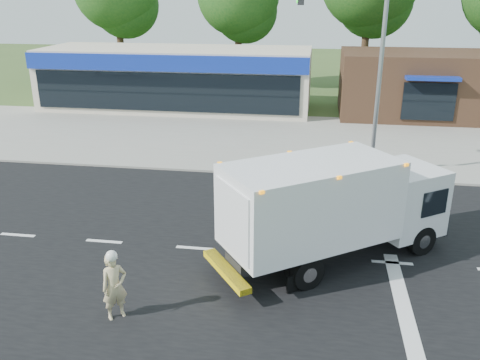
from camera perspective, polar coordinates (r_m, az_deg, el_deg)
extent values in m
plane|color=#385123|center=(15.73, 5.73, -8.45)|extent=(120.00, 120.00, 0.00)
cube|color=black|center=(15.72, 5.73, -8.43)|extent=(60.00, 14.00, 0.02)
cube|color=gray|center=(23.23, 6.92, 1.43)|extent=(60.00, 2.40, 0.12)
cube|color=gray|center=(28.79, 7.37, 5.06)|extent=(60.00, 9.00, 0.02)
cube|color=silver|center=(18.38, -23.67, -5.67)|extent=(1.20, 0.15, 0.01)
cube|color=silver|center=(17.02, -15.01, -6.67)|extent=(1.20, 0.15, 0.01)
cube|color=silver|center=(16.10, -5.08, -7.62)|extent=(1.20, 0.15, 0.01)
cube|color=silver|center=(15.72, 5.73, -8.39)|extent=(1.20, 0.15, 0.01)
cube|color=silver|center=(15.90, 16.72, -8.87)|extent=(1.20, 0.15, 0.01)
cube|color=silver|center=(13.38, 18.33, -15.11)|extent=(0.40, 7.00, 0.01)
cube|color=black|center=(14.91, 7.68, -7.28)|extent=(4.53, 3.61, 0.34)
cube|color=silver|center=(16.62, 17.74, -1.98)|extent=(2.80, 2.83, 2.04)
cube|color=black|center=(17.18, 20.04, -0.82)|extent=(1.19, 1.59, 0.88)
cube|color=white|center=(14.33, 7.93, -2.45)|extent=(5.32, 4.72, 2.29)
cube|color=silver|center=(13.21, -0.93, -4.53)|extent=(1.17, 1.62, 1.85)
cube|color=yellow|center=(13.83, -1.56, -10.15)|extent=(1.63, 2.10, 0.18)
cube|color=orange|center=(13.94, 8.16, 1.79)|extent=(5.18, 4.64, 0.08)
cylinder|color=black|center=(17.66, 15.45, -4.06)|extent=(0.93, 0.78, 0.93)
cylinder|color=black|center=(16.49, 19.68, -6.37)|extent=(0.93, 0.78, 0.93)
cylinder|color=black|center=(15.41, 3.49, -7.05)|extent=(0.93, 0.78, 0.93)
cylinder|color=black|center=(13.98, 7.54, -10.30)|extent=(0.93, 0.78, 0.93)
imported|color=tan|center=(12.91, -13.91, -11.54)|extent=(0.75, 0.73, 1.73)
sphere|color=white|center=(12.50, -14.24, -8.29)|extent=(0.28, 0.28, 0.28)
cube|color=beige|center=(35.53, -7.10, 11.29)|extent=(18.00, 6.00, 4.00)
cube|color=#102996|center=(32.44, -8.68, 12.84)|extent=(18.00, 0.30, 1.00)
cube|color=black|center=(32.72, -8.51, 9.72)|extent=(17.00, 0.12, 2.40)
cube|color=#382316|center=(34.83, 19.60, 10.09)|extent=(10.00, 6.00, 4.00)
cube|color=#102996|center=(31.69, 20.76, 10.69)|extent=(3.00, 1.20, 0.20)
cube|color=black|center=(31.97, 20.43, 8.24)|extent=(3.00, 0.12, 2.20)
cylinder|color=gray|center=(21.81, 15.33, 10.32)|extent=(0.18, 0.18, 8.00)
cylinder|color=#332114|center=(45.09, -13.29, 14.98)|extent=(0.56, 0.56, 7.35)
sphere|color=#134516|center=(45.22, -12.73, 18.65)|extent=(5.46, 5.46, 5.46)
cylinder|color=#332114|center=(42.48, -0.18, 14.87)|extent=(0.56, 0.56, 6.86)
sphere|color=#134516|center=(42.73, 0.62, 18.45)|extent=(5.10, 5.10, 5.10)
cylinder|color=#332114|center=(42.07, 13.88, 14.91)|extent=(0.56, 0.56, 7.84)
sphere|color=#134516|center=(42.46, 14.90, 18.98)|extent=(5.82, 5.82, 5.82)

